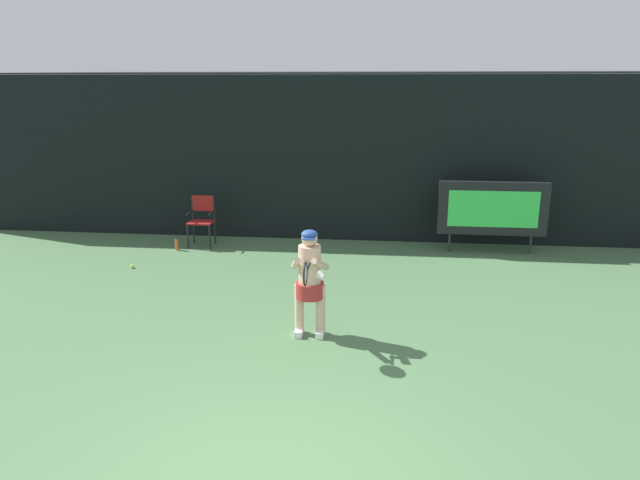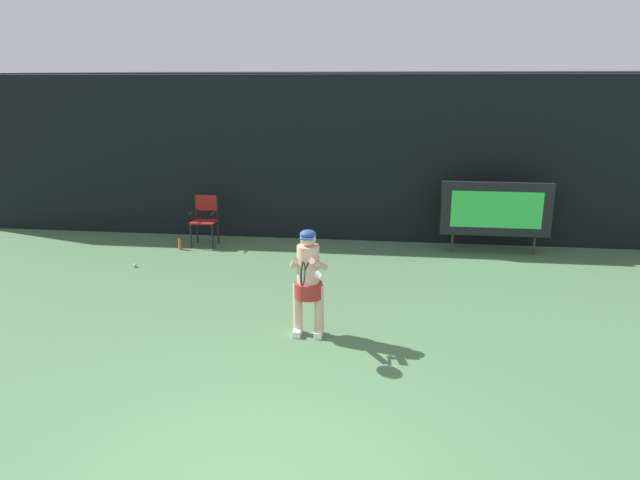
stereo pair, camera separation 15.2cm
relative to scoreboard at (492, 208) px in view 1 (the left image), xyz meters
The scene contains 7 objects.
backdrop_screen 3.38m from the scoreboard, 167.05° to the left, with size 18.00×0.12×3.66m.
scoreboard is the anchor object (origin of this frame).
umpire_chair 6.12m from the scoreboard, behind, with size 0.52×0.44×1.08m.
water_bottle 6.62m from the scoreboard, behind, with size 0.07×0.07×0.27m.
tennis_player 5.45m from the scoreboard, 126.13° to the right, with size 0.54×0.62×1.52m.
tennis_racket 5.93m from the scoreboard, 122.52° to the right, with size 0.03×0.60×0.31m.
tennis_ball_loose 7.26m from the scoreboard, 165.42° to the right, with size 0.07×0.07×0.07m.
Camera 1 is at (0.93, -4.02, 3.43)m, focal length 32.19 mm.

